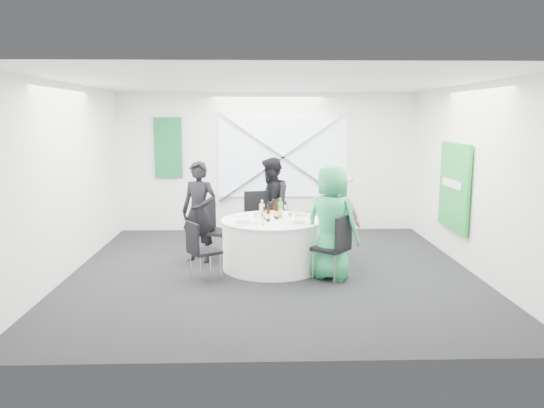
{
  "coord_description": "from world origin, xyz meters",
  "views": [
    {
      "loc": [
        -0.24,
        -7.74,
        2.32
      ],
      "look_at": [
        0.0,
        0.2,
        1.0
      ],
      "focal_mm": 35.0,
      "sensor_mm": 36.0,
      "label": 1
    }
  ],
  "objects_px": {
    "banquet_table": "(272,244)",
    "person_woman_pink": "(335,214)",
    "person_woman_green": "(332,222)",
    "clear_water_bottle": "(262,212)",
    "person_man_back": "(271,204)",
    "chair_back": "(258,216)",
    "chair_front_left": "(200,247)",
    "green_water_bottle": "(280,210)",
    "chair_front_right": "(336,243)",
    "person_man_back_left": "(199,212)",
    "chair_back_left": "(215,226)",
    "chair_back_right": "(326,226)"
  },
  "relations": [
    {
      "from": "banquet_table",
      "to": "person_man_back",
      "type": "distance_m",
      "value": 1.28
    },
    {
      "from": "chair_back",
      "to": "person_woman_pink",
      "type": "height_order",
      "value": "person_woman_pink"
    },
    {
      "from": "chair_front_right",
      "to": "clear_water_bottle",
      "type": "xyz_separation_m",
      "value": [
        -1.03,
        0.72,
        0.32
      ]
    },
    {
      "from": "person_woman_green",
      "to": "chair_front_left",
      "type": "bearing_deg",
      "value": 36.84
    },
    {
      "from": "chair_back",
      "to": "person_man_back",
      "type": "xyz_separation_m",
      "value": [
        0.23,
        0.12,
        0.2
      ]
    },
    {
      "from": "chair_back",
      "to": "clear_water_bottle",
      "type": "relative_size",
      "value": 3.42
    },
    {
      "from": "chair_back",
      "to": "chair_front_left",
      "type": "bearing_deg",
      "value": -126.59
    },
    {
      "from": "chair_front_right",
      "to": "chair_front_left",
      "type": "distance_m",
      "value": 1.92
    },
    {
      "from": "clear_water_bottle",
      "to": "banquet_table",
      "type": "bearing_deg",
      "value": -1.16
    },
    {
      "from": "chair_front_right",
      "to": "person_man_back",
      "type": "relative_size",
      "value": 0.59
    },
    {
      "from": "banquet_table",
      "to": "person_woman_pink",
      "type": "distance_m",
      "value": 1.18
    },
    {
      "from": "person_woman_pink",
      "to": "person_man_back",
      "type": "bearing_deg",
      "value": -59.71
    },
    {
      "from": "banquet_table",
      "to": "person_woman_pink",
      "type": "relative_size",
      "value": 1.02
    },
    {
      "from": "chair_back_right",
      "to": "clear_water_bottle",
      "type": "relative_size",
      "value": 3.11
    },
    {
      "from": "green_water_bottle",
      "to": "clear_water_bottle",
      "type": "distance_m",
      "value": 0.31
    },
    {
      "from": "person_woman_pink",
      "to": "chair_back_left",
      "type": "bearing_deg",
      "value": -23.74
    },
    {
      "from": "person_woman_green",
      "to": "green_water_bottle",
      "type": "relative_size",
      "value": 5.23
    },
    {
      "from": "clear_water_bottle",
      "to": "person_man_back",
      "type": "bearing_deg",
      "value": 82.02
    },
    {
      "from": "green_water_bottle",
      "to": "clear_water_bottle",
      "type": "bearing_deg",
      "value": -158.22
    },
    {
      "from": "chair_back_left",
      "to": "chair_back_right",
      "type": "height_order",
      "value": "chair_back_left"
    },
    {
      "from": "chair_back_right",
      "to": "person_woman_green",
      "type": "height_order",
      "value": "person_woman_green"
    },
    {
      "from": "green_water_bottle",
      "to": "clear_water_bottle",
      "type": "relative_size",
      "value": 1.05
    },
    {
      "from": "person_man_back_left",
      "to": "chair_front_left",
      "type": "bearing_deg",
      "value": -64.04
    },
    {
      "from": "green_water_bottle",
      "to": "chair_back",
      "type": "bearing_deg",
      "value": 109.41
    },
    {
      "from": "person_man_back",
      "to": "green_water_bottle",
      "type": "distance_m",
      "value": 1.1
    },
    {
      "from": "chair_back",
      "to": "clear_water_bottle",
      "type": "distance_m",
      "value": 1.12
    },
    {
      "from": "chair_front_left",
      "to": "banquet_table",
      "type": "bearing_deg",
      "value": -90.0
    },
    {
      "from": "chair_back_left",
      "to": "person_man_back_left",
      "type": "relative_size",
      "value": 0.6
    },
    {
      "from": "chair_back_left",
      "to": "person_man_back",
      "type": "distance_m",
      "value": 1.21
    },
    {
      "from": "chair_back",
      "to": "person_woman_green",
      "type": "relative_size",
      "value": 0.62
    },
    {
      "from": "person_man_back",
      "to": "green_water_bottle",
      "type": "height_order",
      "value": "person_man_back"
    },
    {
      "from": "chair_front_right",
      "to": "chair_front_left",
      "type": "relative_size",
      "value": 1.11
    },
    {
      "from": "chair_back_left",
      "to": "chair_front_right",
      "type": "distance_m",
      "value": 2.16
    },
    {
      "from": "person_woman_pink",
      "to": "banquet_table",
      "type": "bearing_deg",
      "value": 0.0
    },
    {
      "from": "banquet_table",
      "to": "clear_water_bottle",
      "type": "relative_size",
      "value": 5.17
    },
    {
      "from": "chair_back",
      "to": "clear_water_bottle",
      "type": "height_order",
      "value": "clear_water_bottle"
    },
    {
      "from": "person_man_back_left",
      "to": "green_water_bottle",
      "type": "distance_m",
      "value": 1.32
    },
    {
      "from": "chair_front_right",
      "to": "person_woman_pink",
      "type": "bearing_deg",
      "value": -148.62
    },
    {
      "from": "banquet_table",
      "to": "green_water_bottle",
      "type": "xyz_separation_m",
      "value": [
        0.13,
        0.12,
        0.5
      ]
    },
    {
      "from": "chair_back",
      "to": "person_man_back_left",
      "type": "xyz_separation_m",
      "value": [
        -0.94,
        -0.67,
        0.2
      ]
    },
    {
      "from": "person_woman_green",
      "to": "green_water_bottle",
      "type": "distance_m",
      "value": 0.99
    },
    {
      "from": "chair_front_left",
      "to": "person_woman_pink",
      "type": "relative_size",
      "value": 0.56
    },
    {
      "from": "chair_back",
      "to": "chair_back_right",
      "type": "xyz_separation_m",
      "value": [
        1.11,
        -0.56,
        -0.06
      ]
    },
    {
      "from": "chair_back_left",
      "to": "chair_back_right",
      "type": "xyz_separation_m",
      "value": [
        1.82,
        0.05,
        -0.02
      ]
    },
    {
      "from": "chair_front_right",
      "to": "person_woman_green",
      "type": "relative_size",
      "value": 0.58
    },
    {
      "from": "person_woman_green",
      "to": "person_man_back",
      "type": "bearing_deg",
      "value": -30.5
    },
    {
      "from": "person_woman_pink",
      "to": "person_woman_green",
      "type": "xyz_separation_m",
      "value": [
        -0.2,
        -1.0,
        0.06
      ]
    },
    {
      "from": "chair_back",
      "to": "clear_water_bottle",
      "type": "bearing_deg",
      "value": -97.88
    },
    {
      "from": "chair_back",
      "to": "person_man_back_left",
      "type": "distance_m",
      "value": 1.17
    },
    {
      "from": "banquet_table",
      "to": "chair_back_left",
      "type": "height_order",
      "value": "chair_back_left"
    }
  ]
}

